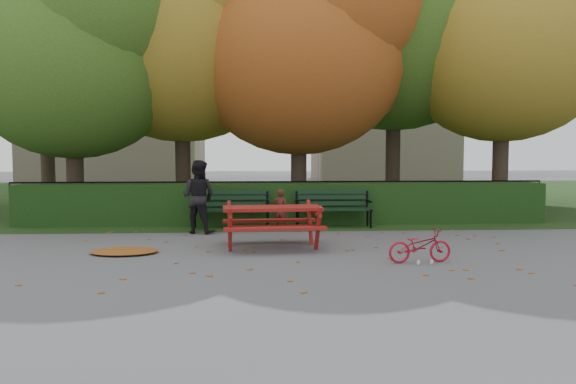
{
  "coord_description": "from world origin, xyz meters",
  "views": [
    {
      "loc": [
        -0.83,
        -9.43,
        1.76
      ],
      "look_at": [
        -0.11,
        1.44,
        1.0
      ],
      "focal_mm": 35.0,
      "sensor_mm": 36.0,
      "label": 1
    }
  ],
  "objects": [
    {
      "name": "leaf_pile",
      "position": [
        -3.06,
        0.47,
        0.04
      ],
      "size": [
        1.4,
        1.18,
        0.08
      ],
      "primitive_type": "ellipsoid",
      "rotation": [
        0.0,
        0.0,
        -0.35
      ],
      "color": "maroon",
      "rests_on": "ground"
    },
    {
      "name": "bench_left",
      "position": [
        -1.3,
        3.7,
        0.52
      ],
      "size": [
        1.8,
        0.57,
        0.88
      ],
      "color": "black",
      "rests_on": "ground"
    },
    {
      "name": "adult",
      "position": [
        -1.99,
        2.9,
        0.8
      ],
      "size": [
        0.94,
        0.84,
        1.6
      ],
      "primitive_type": "imported",
      "rotation": [
        0.0,
        0.0,
        2.78
      ],
      "color": "black",
      "rests_on": "ground"
    },
    {
      "name": "tree_e",
      "position": [
        6.52,
        5.77,
        5.08
      ],
      "size": [
        6.09,
        5.8,
        8.16
      ],
      "color": "black",
      "rests_on": "ground"
    },
    {
      "name": "hedge",
      "position": [
        0.0,
        4.5,
        0.5
      ],
      "size": [
        13.0,
        0.9,
        1.0
      ],
      "primitive_type": "cube",
      "color": "black",
      "rests_on": "ground"
    },
    {
      "name": "bench_right",
      "position": [
        1.1,
        3.7,
        0.52
      ],
      "size": [
        1.8,
        0.57,
        0.88
      ],
      "color": "black",
      "rests_on": "ground"
    },
    {
      "name": "tree_c",
      "position": [
        0.83,
        5.96,
        4.82
      ],
      "size": [
        6.3,
        6.0,
        8.0
      ],
      "color": "black",
      "rests_on": "ground"
    },
    {
      "name": "ground",
      "position": [
        0.0,
        0.0,
        0.0
      ],
      "size": [
        90.0,
        90.0,
        0.0
      ],
      "primitive_type": "plane",
      "color": "slate",
      "rests_on": "ground"
    },
    {
      "name": "bicycle",
      "position": [
        1.87,
        -0.67,
        0.27
      ],
      "size": [
        1.07,
        0.46,
        0.55
      ],
      "primitive_type": "imported",
      "rotation": [
        0.0,
        0.0,
        1.67
      ],
      "color": "#A80F25",
      "rests_on": "ground"
    },
    {
      "name": "leaf_scatter",
      "position": [
        0.0,
        0.3,
        0.01
      ],
      "size": [
        9.0,
        5.7,
        0.01
      ],
      "primitive_type": null,
      "color": "maroon",
      "rests_on": "ground"
    },
    {
      "name": "building_left",
      "position": [
        -9.0,
        26.0,
        7.5
      ],
      "size": [
        10.0,
        7.0,
        15.0
      ],
      "primitive_type": "cube",
      "color": "#BDAB92",
      "rests_on": "ground"
    },
    {
      "name": "tree_a",
      "position": [
        -5.19,
        5.58,
        4.52
      ],
      "size": [
        5.88,
        5.6,
        7.48
      ],
      "color": "black",
      "rests_on": "ground"
    },
    {
      "name": "tree_d",
      "position": [
        3.88,
        7.23,
        5.98
      ],
      "size": [
        7.14,
        6.8,
        9.58
      ],
      "color": "black",
      "rests_on": "ground"
    },
    {
      "name": "iron_fence",
      "position": [
        0.0,
        5.3,
        0.54
      ],
      "size": [
        14.0,
        0.04,
        1.02
      ],
      "color": "black",
      "rests_on": "ground"
    },
    {
      "name": "picnic_table",
      "position": [
        -0.44,
        0.88,
        0.6
      ],
      "size": [
        1.88,
        1.55,
        0.88
      ],
      "rotation": [
        0.0,
        0.0,
        0.06
      ],
      "color": "maroon",
      "rests_on": "ground"
    },
    {
      "name": "tree_g",
      "position": [
        8.33,
        9.76,
        5.37
      ],
      "size": [
        6.3,
        6.0,
        8.55
      ],
      "color": "black",
      "rests_on": "ground"
    },
    {
      "name": "grass_strip",
      "position": [
        0.0,
        14.0,
        0.01
      ],
      "size": [
        90.0,
        90.0,
        0.0
      ],
      "primitive_type": "plane",
      "color": "#1C3313",
      "rests_on": "ground"
    },
    {
      "name": "child",
      "position": [
        -0.17,
        3.2,
        0.47
      ],
      "size": [
        0.4,
        0.34,
        0.95
      ],
      "primitive_type": "imported",
      "rotation": [
        0.0,
        0.0,
        2.78
      ],
      "color": "#451C16",
      "rests_on": "ground"
    },
    {
      "name": "building_right",
      "position": [
        8.0,
        28.0,
        6.0
      ],
      "size": [
        9.0,
        6.0,
        12.0
      ],
      "primitive_type": "cube",
      "color": "#BDAB92",
      "rests_on": "ground"
    },
    {
      "name": "tree_b",
      "position": [
        -2.44,
        6.75,
        5.4
      ],
      "size": [
        6.72,
        6.4,
        8.79
      ],
      "color": "black",
      "rests_on": "ground"
    },
    {
      "name": "tree_f",
      "position": [
        -7.13,
        9.24,
        5.69
      ],
      "size": [
        6.93,
        6.6,
        9.19
      ],
      "color": "black",
      "rests_on": "ground"
    }
  ]
}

